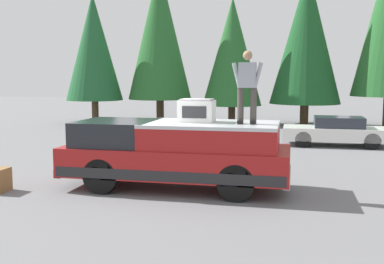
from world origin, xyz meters
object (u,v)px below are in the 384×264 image
at_px(compressor_unit, 197,111).
at_px(parked_car_white, 336,131).
at_px(person_on_truck_bed, 247,85).
at_px(pickup_truck, 176,153).

height_order(compressor_unit, parked_car_white, compressor_unit).
bearing_deg(person_on_truck_bed, parked_car_white, -18.55).
bearing_deg(compressor_unit, pickup_truck, 103.47).
bearing_deg(parked_car_white, compressor_unit, 153.54).
relative_size(compressor_unit, person_on_truck_bed, 0.50).
height_order(pickup_truck, compressor_unit, compressor_unit).
xyz_separation_m(pickup_truck, person_on_truck_bed, (-0.09, -1.73, 1.68)).
height_order(pickup_truck, person_on_truck_bed, person_on_truck_bed).
distance_m(pickup_truck, compressor_unit, 1.17).
relative_size(compressor_unit, parked_car_white, 0.20).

